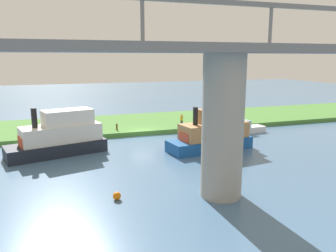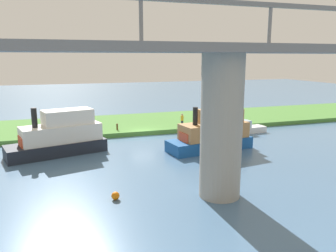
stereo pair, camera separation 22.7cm
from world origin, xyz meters
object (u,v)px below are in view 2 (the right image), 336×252
at_px(mooring_post, 117,127).
at_px(motorboat_red, 212,133).
at_px(person_on_bank, 182,119).
at_px(skiff_small, 246,128).
at_px(bridge_pylon, 221,127).
at_px(houseboat_blue, 60,136).
at_px(marker_buoy, 115,196).

xyz_separation_m(mooring_post, motorboat_red, (-7.39, 9.13, 0.68)).
xyz_separation_m(person_on_bank, skiff_small, (-6.23, 4.24, -0.67)).
relative_size(bridge_pylon, houseboat_blue, 0.98).
height_order(person_on_bank, motorboat_red, motorboat_red).
xyz_separation_m(bridge_pylon, person_on_bank, (-4.83, -19.36, -3.18)).
bearing_deg(bridge_pylon, marker_buoy, -12.69).
height_order(motorboat_red, skiff_small, motorboat_red).
xyz_separation_m(person_on_bank, marker_buoy, (11.12, 17.94, -0.95)).
height_order(mooring_post, motorboat_red, motorboat_red).
bearing_deg(marker_buoy, motorboat_red, -141.19).
bearing_deg(mooring_post, skiff_small, 164.52).
distance_m(motorboat_red, skiff_small, 8.60).
bearing_deg(motorboat_red, marker_buoy, 38.81).
xyz_separation_m(person_on_bank, mooring_post, (7.94, 0.31, -0.35)).
bearing_deg(houseboat_blue, person_on_bank, -155.32).
relative_size(motorboat_red, skiff_small, 1.84).
height_order(person_on_bank, houseboat_blue, houseboat_blue).
relative_size(mooring_post, houseboat_blue, 0.08).
relative_size(bridge_pylon, skiff_small, 1.92).
height_order(bridge_pylon, motorboat_red, bridge_pylon).
xyz_separation_m(motorboat_red, skiff_small, (-6.78, -5.20, -1.01)).
bearing_deg(person_on_bank, marker_buoy, 58.22).
bearing_deg(person_on_bank, houseboat_blue, 24.68).
distance_m(bridge_pylon, skiff_small, 19.13).
bearing_deg(skiff_small, person_on_bank, -34.21).
bearing_deg(motorboat_red, skiff_small, -142.47).
bearing_deg(bridge_pylon, houseboat_blue, -54.05).
distance_m(houseboat_blue, motorboat_red, 13.92).
relative_size(bridge_pylon, marker_buoy, 17.51).
relative_size(mooring_post, marker_buoy, 1.41).
height_order(bridge_pylon, marker_buoy, bridge_pylon).
relative_size(motorboat_red, marker_buoy, 16.81).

